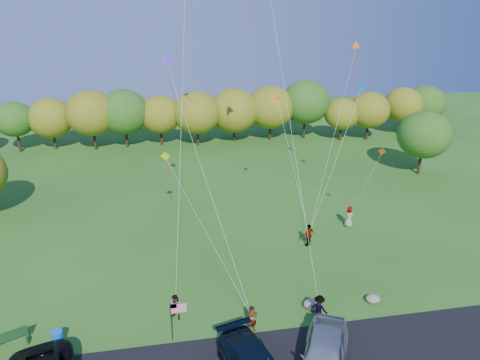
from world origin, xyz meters
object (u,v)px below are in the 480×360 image
object	(u,v)px
flyer_c	(319,308)
flyer_e	(349,217)
flyer_d	(309,235)
flyer_b	(176,307)
trash_barrel	(58,338)
minivan_silver	(324,355)
park_bench	(10,338)
flyer_a	(252,319)

from	to	relation	value
flyer_c	flyer_e	size ratio (longest dim) A/B	0.92
flyer_d	flyer_e	xyz separation A→B (m)	(4.55, 2.55, 0.01)
flyer_b	flyer_e	xyz separation A→B (m)	(15.49, 9.72, 0.11)
flyer_b	trash_barrel	distance (m)	6.83
flyer_c	flyer_e	distance (m)	13.27
minivan_silver	flyer_d	world-z (taller)	minivan_silver
flyer_e	park_bench	xyz separation A→B (m)	(-24.88, -10.45, -0.38)
trash_barrel	flyer_d	bearing A→B (deg)	25.09
minivan_silver	flyer_e	size ratio (longest dim) A/B	3.00
flyer_e	flyer_a	bearing A→B (deg)	80.68
flyer_a	park_bench	size ratio (longest dim) A/B	0.92
flyer_a	flyer_b	xyz separation A→B (m)	(-4.43, 1.93, -0.03)
minivan_silver	flyer_a	bearing A→B (deg)	157.98
flyer_d	flyer_c	bearing A→B (deg)	43.25
park_bench	flyer_d	bearing A→B (deg)	-3.45
flyer_a	trash_barrel	size ratio (longest dim) A/B	1.88
minivan_silver	flyer_d	bearing A→B (deg)	102.10
flyer_b	park_bench	bearing A→B (deg)	-134.67
flyer_c	park_bench	world-z (taller)	flyer_c
flyer_b	flyer_e	size ratio (longest dim) A/B	0.89
flyer_d	flyer_a	bearing A→B (deg)	22.20
flyer_b	park_bench	xyz separation A→B (m)	(-9.38, -0.73, -0.27)
minivan_silver	flyer_b	bearing A→B (deg)	170.84
flyer_a	flyer_c	distance (m)	4.24
flyer_a	flyer_c	world-z (taller)	flyer_c
flyer_e	flyer_c	bearing A→B (deg)	93.16
flyer_c	flyer_e	world-z (taller)	flyer_e
flyer_a	park_bench	xyz separation A→B (m)	(-13.81, 1.21, -0.30)
flyer_c	flyer_d	distance (m)	9.11
flyer_b	trash_barrel	size ratio (longest dim) A/B	1.82
flyer_c	park_bench	distance (m)	18.06
flyer_d	park_bench	bearing A→B (deg)	-10.97
flyer_a	park_bench	world-z (taller)	flyer_a
flyer_a	flyer_e	distance (m)	16.07
flyer_a	minivan_silver	bearing A→B (deg)	-75.38
park_bench	trash_barrel	bearing A→B (deg)	-32.73
flyer_e	flyer_d	bearing A→B (deg)	63.43
minivan_silver	flyer_e	bearing A→B (deg)	89.55
minivan_silver	flyer_a	xyz separation A→B (m)	(-3.11, 3.59, -0.16)
minivan_silver	flyer_b	xyz separation A→B (m)	(-7.54, 5.53, -0.19)
flyer_d	park_bench	distance (m)	21.81
trash_barrel	flyer_e	bearing A→B (deg)	25.96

